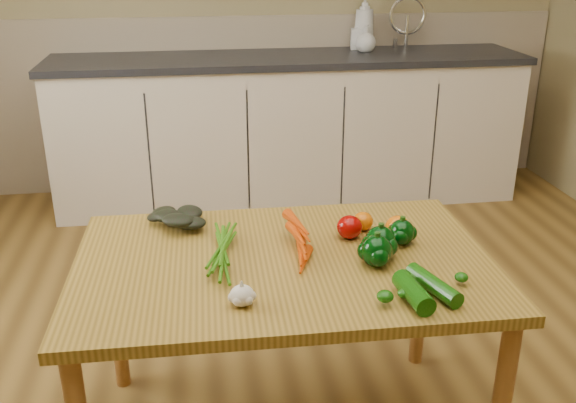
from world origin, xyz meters
The scene contains 17 objects.
room centered at (0.00, 0.17, 1.25)m, with size 4.04×5.04×2.64m.
counter_run centered at (0.21, 2.19, 0.46)m, with size 2.84×0.64×1.14m.
table centered at (-0.13, 0.04, 0.59)m, with size 1.25×0.82×0.66m.
soap_bottle_a centered at (0.70, 2.36, 1.07)m, with size 0.13×0.13×0.33m, color silver.
soap_bottle_b centered at (0.66, 2.35, 0.99)m, with size 0.08×0.09×0.19m, color silver.
soap_bottle_c centered at (0.69, 2.24, 0.98)m, with size 0.12×0.12×0.16m, color silver.
carrot_bunch centered at (-0.15, 0.08, 0.69)m, with size 0.23×0.18×0.06m, color #CC4004, non-canonical shape.
leafy_greens centered at (-0.46, 0.32, 0.70)m, with size 0.18×0.16×0.09m, color black, non-canonical shape.
garlic_bulb centered at (-0.28, -0.20, 0.69)m, with size 0.06×0.06×0.06m, color silver.
pepper_a centered at (0.15, 0.02, 0.71)m, with size 0.09×0.09×0.09m, color black.
pepper_b centered at (0.24, 0.09, 0.70)m, with size 0.08×0.08×0.08m, color black.
pepper_c centered at (0.13, -0.04, 0.71)m, with size 0.09×0.09×0.09m, color black.
tomato_a centered at (0.09, 0.15, 0.70)m, with size 0.08×0.08×0.07m, color #8D0502.
tomato_b centered at (0.15, 0.21, 0.69)m, with size 0.07×0.07×0.06m, color #D35D05.
tomato_c centered at (0.24, 0.14, 0.70)m, with size 0.08×0.08×0.07m, color #D35D05.
zucchini_a centered at (0.23, -0.21, 0.68)m, with size 0.05×0.05×0.19m, color #0D4207.
zucchini_b centered at (0.16, -0.25, 0.69)m, with size 0.06×0.06×0.16m, color #0D4207.
Camera 1 is at (-0.37, -1.64, 1.54)m, focal length 40.00 mm.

